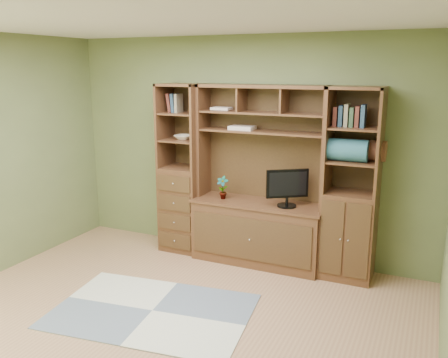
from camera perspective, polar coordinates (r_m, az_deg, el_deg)
The scene contains 11 objects.
room at distance 3.91m, azimuth -8.51°, elevation -0.71°, with size 4.60×4.10×2.64m.
center_hutch at distance 5.37m, azimuth 4.18°, elevation 0.23°, with size 1.54×0.53×2.05m, color #54321D.
left_tower at distance 5.81m, azimuth -4.97°, elevation 1.23°, with size 0.50×0.45×2.05m, color #54321D.
right_tower at distance 5.15m, azimuth 15.08°, elevation -0.75°, with size 0.55×0.45×2.05m, color #54321D.
rug at distance 4.66m, azimuth -8.63°, elevation -15.42°, with size 1.82×1.21×0.01m, color #A7ACAD.
monitor at distance 5.23m, azimuth 7.64°, elevation -0.26°, with size 0.48×0.21×0.58m, color black.
orchid at distance 5.53m, azimuth -0.17°, elevation -1.04°, with size 0.14×0.10×0.27m, color #9F4F35.
magazines at distance 5.44m, azimuth 2.21°, elevation 6.18°, with size 0.28×0.20×0.04m, color beige.
bowl at distance 5.74m, azimuth -4.87°, elevation 5.04°, with size 0.22×0.22×0.05m, color white.
blanket_teal at distance 5.04m, azimuth 14.71°, elevation 3.37°, with size 0.40×0.23×0.23m, color #2C6274.
blanket_red at distance 5.14m, azimuth 16.81°, elevation 3.34°, with size 0.39×0.21×0.21m, color brown.
Camera 1 is at (2.08, -3.17, 2.24)m, focal length 38.00 mm.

